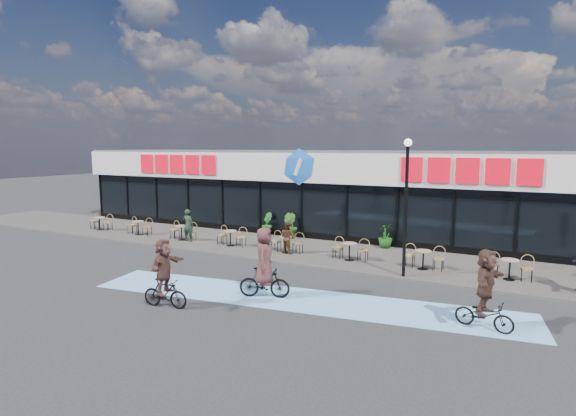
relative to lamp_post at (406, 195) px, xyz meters
The scene contains 21 objects.
ground 7.49m from the lamp_post, 160.32° to the right, with size 120.00×120.00×0.00m, color #28282B.
sidewalk 7.44m from the lamp_post, 161.11° to the left, with size 44.00×5.00×0.10m, color #534E49.
bike_lane 5.46m from the lamp_post, 122.61° to the right, with size 14.00×2.20×0.01m, color #7DBBEC.
building 10.01m from the lamp_post, 130.13° to the left, with size 30.60×6.57×4.75m.
lamp_post is the anchor object (origin of this frame).
bistro_set_0 17.82m from the lamp_post, behind, with size 1.54×0.62×0.90m.
bistro_set_1 14.86m from the lamp_post, behind, with size 1.54×0.62×0.90m.
bistro_set_2 11.93m from the lamp_post, behind, with size 1.54×0.62×0.90m.
bistro_set_3 9.04m from the lamp_post, behind, with size 1.54×0.62×0.90m.
bistro_set_4 6.27m from the lamp_post, 165.90° to the left, with size 1.54×0.62×0.90m.
bistro_set_5 3.86m from the lamp_post, 151.35° to the left, with size 1.54×0.62×0.90m.
bistro_set_6 2.92m from the lamp_post, 72.30° to the left, with size 1.54×0.62×0.90m.
bistro_set_7 4.50m from the lamp_post, 22.05° to the left, with size 1.54×0.62×0.90m.
potted_plant_left 9.68m from the lamp_post, 152.39° to the left, with size 0.67×0.54×1.22m, color #1B5D1A.
potted_plant_mid 8.36m from the lamp_post, 148.29° to the left, with size 0.72×0.58×1.31m, color #215518.
potted_plant_right 5.27m from the lamp_post, 113.47° to the left, with size 0.64×0.64×1.15m, color #194814.
patron_left 11.33m from the lamp_post, behind, with size 0.59×0.39×1.63m, color #1B3222.
patron_right 6.01m from the lamp_post, 167.31° to the left, with size 0.70×0.54×1.44m, color #462A19.
cyclist_a 5.79m from the lamp_post, 130.02° to the right, with size 1.71×1.04×2.28m.
cyclist_b 5.12m from the lamp_post, 50.74° to the right, with size 1.59×1.67×2.18m.
cyclist_c 8.71m from the lamp_post, 131.94° to the right, with size 1.51×1.60×2.11m.
Camera 1 is at (10.05, -13.82, 4.80)m, focal length 28.00 mm.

